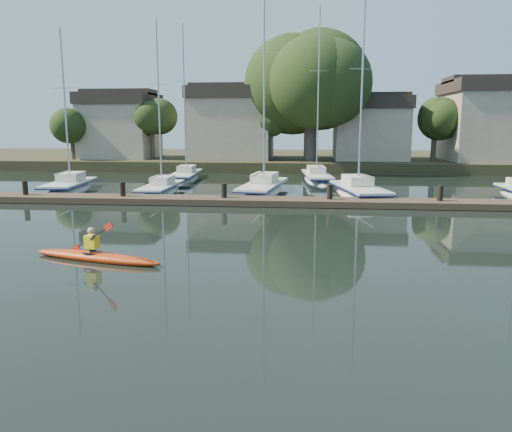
# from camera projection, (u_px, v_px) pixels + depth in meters

# --- Properties ---
(ground) EXTENTS (160.00, 160.00, 0.00)m
(ground) POSITION_uv_depth(u_px,v_px,m) (248.00, 280.00, 14.67)
(ground) COLOR black
(ground) RESTS_ON ground
(kayak) EXTENTS (4.94, 1.83, 1.58)m
(kayak) POSITION_uv_depth(u_px,v_px,m) (96.00, 255.00, 16.75)
(kayak) COLOR #B8350E
(kayak) RESTS_ON ground
(dock) EXTENTS (34.00, 2.00, 1.80)m
(dock) POSITION_uv_depth(u_px,v_px,m) (276.00, 201.00, 28.33)
(dock) COLOR #4F392D
(dock) RESTS_ON ground
(sailboat_0) EXTENTS (2.99, 7.82, 12.10)m
(sailboat_0) POSITION_uv_depth(u_px,v_px,m) (70.00, 193.00, 34.56)
(sailboat_0) COLOR silver
(sailboat_0) RESTS_ON ground
(sailboat_1) EXTENTS (1.87, 7.49, 12.23)m
(sailboat_1) POSITION_uv_depth(u_px,v_px,m) (161.00, 195.00, 33.54)
(sailboat_1) COLOR silver
(sailboat_1) RESTS_ON ground
(sailboat_2) EXTENTS (3.31, 9.58, 15.54)m
(sailboat_2) POSITION_uv_depth(u_px,v_px,m) (263.00, 195.00, 33.59)
(sailboat_2) COLOR silver
(sailboat_2) RESTS_ON ground
(sailboat_3) EXTENTS (3.82, 8.75, 13.67)m
(sailboat_3) POSITION_uv_depth(u_px,v_px,m) (359.00, 199.00, 31.85)
(sailboat_3) COLOR silver
(sailboat_3) RESTS_ON ground
(sailboat_5) EXTENTS (2.42, 8.37, 13.68)m
(sailboat_5) POSITION_uv_depth(u_px,v_px,m) (186.00, 181.00, 41.77)
(sailboat_5) COLOR silver
(sailboat_5) RESTS_ON ground
(sailboat_6) EXTENTS (2.82, 9.50, 14.89)m
(sailboat_6) POSITION_uv_depth(u_px,v_px,m) (317.00, 182.00, 40.82)
(sailboat_6) COLOR silver
(sailboat_6) RESTS_ON ground
(shore) EXTENTS (90.00, 25.25, 12.75)m
(shore) POSITION_uv_depth(u_px,v_px,m) (306.00, 137.00, 53.35)
(shore) COLOR #262F17
(shore) RESTS_ON ground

